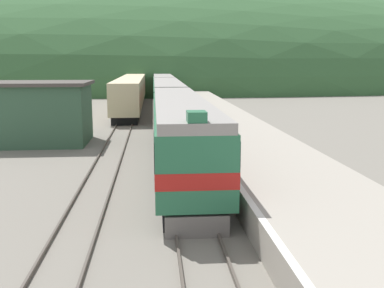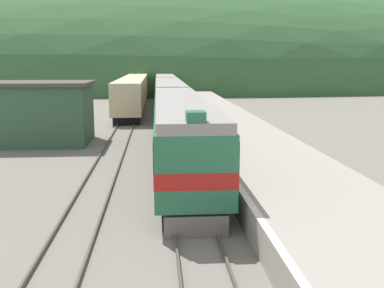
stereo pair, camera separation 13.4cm
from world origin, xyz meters
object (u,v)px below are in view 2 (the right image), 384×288
object	(u,v)px
carriage_second	(169,99)
siding_train	(134,93)
carriage_fifth	(162,77)
carriage_third	(165,87)
express_train_lead_car	(181,131)
carriage_fourth	(163,81)

from	to	relation	value
carriage_second	siding_train	xyz separation A→B (m)	(-4.17, 11.12, -0.12)
carriage_fifth	siding_train	bearing A→B (deg)	-94.38
siding_train	carriage_third	bearing A→B (deg)	68.77
express_train_lead_car	carriage_fifth	bearing A→B (deg)	90.00
express_train_lead_car	carriage_fourth	bearing A→B (deg)	90.00
carriage_third	carriage_fifth	xyz separation A→B (m)	(0.00, 43.68, 0.00)
carriage_third	siding_train	distance (m)	11.51
carriage_second	express_train_lead_car	bearing A→B (deg)	-90.00
carriage_second	carriage_fourth	bearing A→B (deg)	90.00
express_train_lead_car	carriage_third	distance (m)	43.60
carriage_second	carriage_third	distance (m)	21.84
carriage_fourth	carriage_fifth	size ratio (longest dim) A/B	1.00
siding_train	express_train_lead_car	bearing A→B (deg)	-82.78
express_train_lead_car	carriage_fifth	world-z (taller)	express_train_lead_car
carriage_fourth	siding_train	xyz separation A→B (m)	(-4.17, -32.56, -0.12)
carriage_second	carriage_fifth	xyz separation A→B (m)	(0.00, 65.52, 0.00)
carriage_fifth	carriage_fourth	bearing A→B (deg)	-90.00
express_train_lead_car	carriage_second	bearing A→B (deg)	90.00
carriage_fifth	siding_train	xyz separation A→B (m)	(-4.17, -54.41, -0.12)
carriage_third	carriage_fourth	distance (m)	21.84
siding_train	carriage_second	bearing A→B (deg)	-69.45
express_train_lead_car	siding_train	distance (m)	33.14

